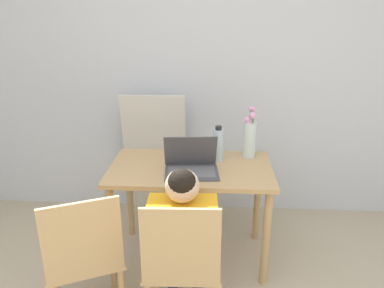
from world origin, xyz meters
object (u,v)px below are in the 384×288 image
Objects in this scene: flower_vase at (250,136)px; laptop at (191,163)px; chair_spare at (84,259)px; person_seated at (183,225)px; chair_occupied at (182,265)px; water_bottle at (218,145)px.

laptop is at bearing -144.78° from flower_vase.
chair_spare is 0.88× the size of person_seated.
chair_occupied and chair_spare have the same top height.
chair_occupied is 0.89m from water_bottle.
person_seated is at bearing -96.99° from laptop.
chair_occupied is 1.00× the size of chair_spare.
chair_spare is 0.85m from laptop.
person_seated reaches higher than water_bottle.
water_bottle is (0.18, 0.78, 0.38)m from chair_occupied.
chair_spare is at bearing -132.62° from water_bottle.
water_bottle is at bearing -158.42° from flower_vase.
chair_occupied is 2.37× the size of laptop.
water_bottle reaches higher than chair_occupied.
chair_spare is at bearing 9.10° from person_seated.
person_seated is 0.50m from laptop.
water_bottle is at bearing -107.61° from person_seated.
flower_vase is at bearing -161.20° from chair_spare.
chair_occupied is 2.35× the size of flower_vase.
person_seated reaches higher than laptop.
laptop is (0.02, 0.48, 0.15)m from person_seated.
laptop is (0.54, 0.58, 0.32)m from chair_spare.
chair_occupied is 1.04m from flower_vase.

